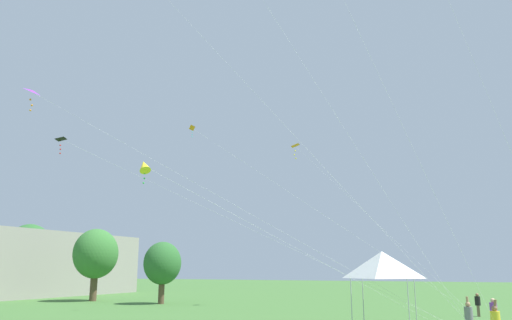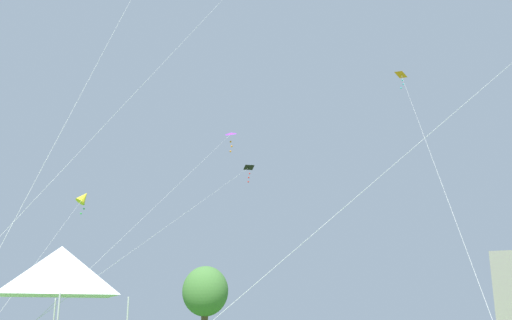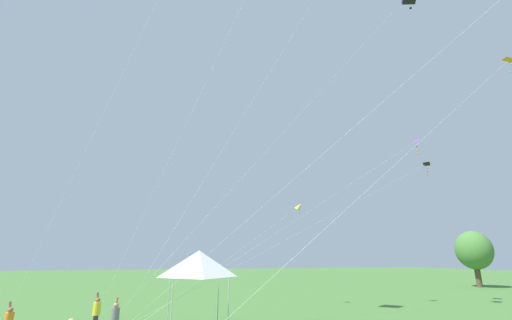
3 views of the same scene
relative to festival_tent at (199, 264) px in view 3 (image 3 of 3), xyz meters
name	(u,v)px [view 3 (image 3 of 3)]	position (x,y,z in m)	size (l,w,h in m)	color
tree_far_centre	(474,250)	(-18.45, 40.88, 1.27)	(4.98, 4.48, 7.52)	brown
festival_tent	(199,264)	(0.00, 0.00, 0.00)	(3.20, 3.20, 4.31)	#B7B7BC
person_grey_shirt	(115,319)	(0.39, -4.11, -2.62)	(0.41, 0.41, 2.00)	brown
person_yellow_shirt	(96,312)	(-2.21, -5.29, -2.61)	(0.41, 0.41, 2.02)	#282833
kite_black_delta_1	(423,166)	(-3.50, 19.83, 8.07)	(3.98, 25.41, 12.18)	silver
kite_orange_delta_3	(504,65)	(7.65, 15.99, 10.99)	(5.37, 21.49, 15.48)	silver
kite_yellow_diamond_4	(299,207)	(-8.22, 9.87, 4.73)	(8.55, 14.09, 8.82)	silver
kite_purple_delta_8	(414,143)	(-5.39, 20.99, 11.03)	(6.54, 25.88, 15.15)	silver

